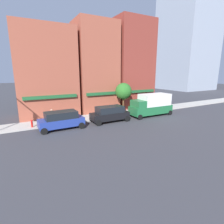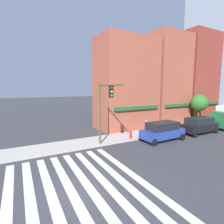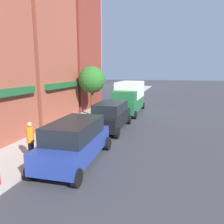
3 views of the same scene
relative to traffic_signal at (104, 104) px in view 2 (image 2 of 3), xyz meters
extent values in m
plane|color=#38383D|center=(-4.01, -5.44, -3.99)|extent=(200.00, 200.00, 0.00)
cube|color=#B2ADA3|center=(-4.01, 2.06, -3.92)|extent=(120.00, 3.00, 0.15)
cube|color=silver|center=(-7.43, -5.44, -3.99)|extent=(0.50, 10.80, 0.01)
cube|color=silver|center=(-6.45, -5.44, -3.99)|extent=(0.50, 10.80, 0.01)
cube|color=silver|center=(-5.48, -5.44, -3.99)|extent=(0.50, 10.80, 0.01)
cube|color=silver|center=(-4.50, -5.44, -3.99)|extent=(0.50, 10.80, 0.01)
cube|color=silver|center=(-3.52, -5.44, -3.99)|extent=(0.50, 10.80, 0.01)
cube|color=silver|center=(-2.54, -5.44, -3.99)|extent=(0.50, 10.80, 0.01)
cube|color=silver|center=(-1.56, -5.44, -3.99)|extent=(0.50, 10.80, 0.01)
cube|color=silver|center=(-0.58, -5.44, -3.99)|extent=(0.50, 10.80, 0.01)
cube|color=#9E4C38|center=(6.15, 6.06, 1.91)|extent=(7.63, 5.00, 11.81)
cube|color=#1E592D|center=(6.15, 3.41, -0.99)|extent=(6.49, 0.30, 0.40)
cube|color=#9E4C38|center=(13.39, 6.06, 2.62)|extent=(6.00, 5.00, 13.22)
cube|color=#1E592D|center=(13.39, 3.41, -0.99)|extent=(5.10, 0.30, 0.40)
cube|color=maroon|center=(20.07, 6.06, 3.19)|extent=(6.40, 5.00, 14.37)
cube|color=#1E592D|center=(20.07, 3.41, -0.99)|extent=(5.44, 0.30, 0.40)
cube|color=#939EAD|center=(55.67, 24.54, 22.18)|extent=(15.13, 15.96, 52.34)
cylinder|color=#474C1E|center=(0.00, 0.96, -1.06)|extent=(0.18, 0.18, 5.86)
cylinder|color=#474C1E|center=(0.00, -1.08, 1.67)|extent=(0.12, 4.07, 0.12)
cube|color=black|center=(0.00, -1.28, 1.14)|extent=(0.32, 0.24, 0.95)
sphere|color=red|center=(0.00, -1.41, 1.44)|extent=(0.18, 0.18, 0.18)
sphere|color=#EAAD14|center=(0.00, -1.41, 1.14)|extent=(0.18, 0.18, 0.18)
sphere|color=green|center=(0.00, -1.41, 0.84)|extent=(0.18, 0.18, 0.18)
cube|color=navy|center=(6.34, -0.74, -3.23)|extent=(4.75, 2.02, 0.85)
cube|color=black|center=(6.34, -0.74, -2.43)|extent=(3.34, 1.84, 0.75)
cylinder|color=black|center=(4.39, 0.21, -3.65)|extent=(0.68, 0.22, 0.68)
cylinder|color=black|center=(4.39, -1.69, -3.65)|extent=(0.68, 0.22, 0.68)
cylinder|color=black|center=(8.28, 0.21, -3.65)|extent=(0.68, 0.22, 0.68)
cylinder|color=black|center=(8.28, -1.69, -3.65)|extent=(0.68, 0.22, 0.68)
cube|color=black|center=(12.25, -0.74, -3.23)|extent=(4.71, 1.92, 0.85)
cube|color=black|center=(12.25, -0.74, -2.43)|extent=(3.30, 1.76, 0.75)
cylinder|color=black|center=(10.31, 0.21, -3.65)|extent=(0.68, 0.22, 0.68)
cylinder|color=black|center=(10.31, -1.69, -3.65)|extent=(0.68, 0.22, 0.68)
cylinder|color=black|center=(14.19, 0.21, -3.65)|extent=(0.68, 0.22, 0.68)
cylinder|color=black|center=(14.19, -1.69, -3.65)|extent=(0.68, 0.22, 0.68)
cube|color=#1E6638|center=(16.80, -0.74, -2.10)|extent=(1.76, 2.11, 0.90)
cylinder|color=black|center=(16.09, 0.36, -3.65)|extent=(0.68, 0.22, 0.68)
cylinder|color=#23232D|center=(5.70, 1.10, -3.42)|extent=(0.26, 0.26, 0.85)
cylinder|color=orange|center=(5.70, 1.10, -2.64)|extent=(0.32, 0.32, 0.70)
sphere|color=tan|center=(5.70, 1.10, -2.18)|extent=(0.22, 0.22, 0.22)
cylinder|color=red|center=(3.53, 0.96, -3.52)|extent=(0.20, 0.20, 0.65)
sphere|color=red|center=(3.53, 0.96, -3.12)|extent=(0.24, 0.24, 0.24)
cylinder|color=brown|center=(15.98, 2.06, -2.66)|extent=(0.24, 0.24, 2.36)
sphere|color=#286623|center=(15.98, 2.06, -0.65)|extent=(2.37, 2.37, 2.37)
camera|label=1|loc=(2.46, -19.26, 2.08)|focal=28.00mm
camera|label=2|loc=(-6.68, -13.75, 1.45)|focal=28.00mm
camera|label=3|loc=(-2.25, -4.86, 0.14)|focal=35.00mm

